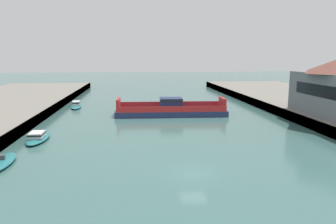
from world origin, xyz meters
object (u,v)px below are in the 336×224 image
object	(u,v)px
moored_boat_mid_left	(76,105)
moored_boat_near_right	(1,162)
moored_boat_near_left	(38,137)
chain_ferry	(171,110)

from	to	relation	value
moored_boat_mid_left	moored_boat_near_right	bearing A→B (deg)	-91.68
moored_boat_near_left	moored_boat_mid_left	size ratio (longest dim) A/B	0.97
chain_ferry	moored_boat_near_left	xyz separation A→B (m)	(-20.34, -17.18, -0.56)
moored_boat_near_left	moored_boat_mid_left	world-z (taller)	moored_boat_mid_left
chain_ferry	moored_boat_near_right	bearing A→B (deg)	-128.43
moored_boat_near_right	moored_boat_mid_left	xyz separation A→B (m)	(1.12, 38.08, 0.23)
moored_boat_mid_left	chain_ferry	bearing A→B (deg)	-28.96
chain_ferry	moored_boat_near_left	bearing A→B (deg)	-139.81
moored_boat_near_right	moored_boat_mid_left	world-z (taller)	moored_boat_mid_left
chain_ferry	moored_boat_mid_left	distance (m)	23.11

